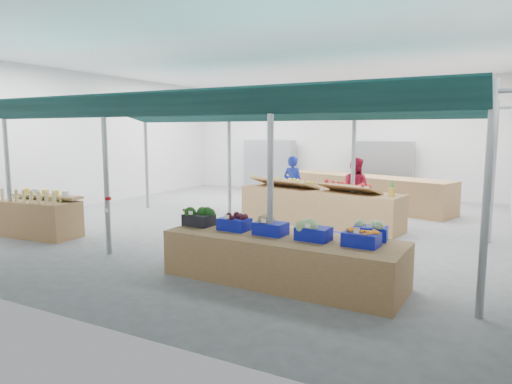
{
  "coord_description": "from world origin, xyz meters",
  "views": [
    {
      "loc": [
        5.61,
        -10.28,
        2.37
      ],
      "look_at": [
        0.96,
        -1.6,
        1.06
      ],
      "focal_mm": 32.0,
      "sensor_mm": 36.0,
      "label": 1
    }
  ],
  "objects_px": {
    "fruit_counter": "(319,208)",
    "vendor_right": "(355,189)",
    "bottle_shelf": "(41,217)",
    "vendor_left": "(293,185)",
    "crate_stack": "(338,250)",
    "veg_counter": "(282,259)"
  },
  "relations": [
    {
      "from": "fruit_counter",
      "to": "vendor_left",
      "type": "height_order",
      "value": "vendor_left"
    },
    {
      "from": "crate_stack",
      "to": "vendor_left",
      "type": "distance_m",
      "value": 5.2
    },
    {
      "from": "bottle_shelf",
      "to": "veg_counter",
      "type": "bearing_deg",
      "value": -7.64
    },
    {
      "from": "bottle_shelf",
      "to": "vendor_right",
      "type": "relative_size",
      "value": 1.13
    },
    {
      "from": "veg_counter",
      "to": "vendor_left",
      "type": "xyz_separation_m",
      "value": [
        -2.23,
        5.52,
        0.47
      ]
    },
    {
      "from": "veg_counter",
      "to": "fruit_counter",
      "type": "distance_m",
      "value": 4.54
    },
    {
      "from": "bottle_shelf",
      "to": "crate_stack",
      "type": "bearing_deg",
      "value": 2.43
    },
    {
      "from": "bottle_shelf",
      "to": "veg_counter",
      "type": "distance_m",
      "value": 6.16
    },
    {
      "from": "veg_counter",
      "to": "vendor_right",
      "type": "xyz_separation_m",
      "value": [
        -0.43,
        5.52,
        0.47
      ]
    },
    {
      "from": "bottle_shelf",
      "to": "vendor_right",
      "type": "height_order",
      "value": "vendor_right"
    },
    {
      "from": "bottle_shelf",
      "to": "veg_counter",
      "type": "xyz_separation_m",
      "value": [
        6.16,
        -0.28,
        -0.08
      ]
    },
    {
      "from": "crate_stack",
      "to": "vendor_right",
      "type": "relative_size",
      "value": 0.36
    },
    {
      "from": "vendor_left",
      "to": "fruit_counter",
      "type": "bearing_deg",
      "value": 145.9
    },
    {
      "from": "bottle_shelf",
      "to": "veg_counter",
      "type": "height_order",
      "value": "bottle_shelf"
    },
    {
      "from": "veg_counter",
      "to": "vendor_left",
      "type": "distance_m",
      "value": 5.98
    },
    {
      "from": "vendor_left",
      "to": "vendor_right",
      "type": "bearing_deg",
      "value": -171.59
    },
    {
      "from": "fruit_counter",
      "to": "vendor_right",
      "type": "relative_size",
      "value": 2.5
    },
    {
      "from": "crate_stack",
      "to": "veg_counter",
      "type": "bearing_deg",
      "value": -114.75
    },
    {
      "from": "veg_counter",
      "to": "crate_stack",
      "type": "height_order",
      "value": "veg_counter"
    },
    {
      "from": "fruit_counter",
      "to": "vendor_right",
      "type": "height_order",
      "value": "vendor_right"
    },
    {
      "from": "crate_stack",
      "to": "vendor_right",
      "type": "distance_m",
      "value": 4.51
    },
    {
      "from": "fruit_counter",
      "to": "vendor_right",
      "type": "bearing_deg",
      "value": 69.8
    }
  ]
}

